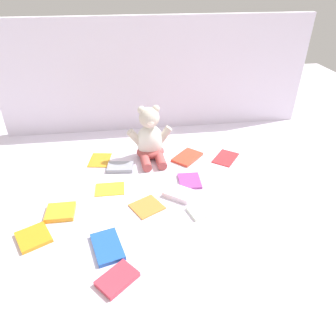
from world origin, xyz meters
name	(u,v)px	position (x,y,z in m)	size (l,w,h in m)	color
ground_plane	(169,175)	(0.00, 0.00, 0.00)	(3.20, 3.20, 0.00)	silver
backdrop_drape	(156,76)	(0.00, 0.48, 0.28)	(1.57, 0.03, 0.56)	silver
teddy_bear	(150,140)	(-0.07, 0.15, 0.09)	(0.21, 0.19, 0.25)	white
book_case_0	(107,247)	(-0.25, -0.38, 0.01)	(0.08, 0.14, 0.01)	blue
book_case_1	(203,210)	(0.09, -0.25, 0.01)	(0.08, 0.11, 0.01)	white
book_case_2	(187,157)	(0.10, 0.12, 0.01)	(0.09, 0.14, 0.01)	#DB422A
book_case_3	(179,193)	(0.02, -0.15, 0.01)	(0.08, 0.11, 0.02)	white
book_case_4	(61,212)	(-0.42, -0.19, 0.01)	(0.09, 0.10, 0.02)	orange
book_case_5	(190,181)	(0.07, -0.07, 0.01)	(0.09, 0.11, 0.01)	#973C8E
book_case_6	(110,189)	(-0.25, -0.07, 0.00)	(0.08, 0.11, 0.01)	yellow
book_case_7	(117,279)	(-0.22, -0.51, 0.01)	(0.07, 0.11, 0.02)	#D23346
book_case_8	(34,237)	(-0.49, -0.31, 0.01)	(0.10, 0.10, 0.01)	orange
book_case_9	(100,160)	(-0.30, 0.16, 0.00)	(0.09, 0.12, 0.01)	orange
book_case_10	(226,157)	(0.28, 0.10, 0.00)	(0.09, 0.13, 0.01)	red
book_case_11	(147,206)	(-0.11, -0.20, 0.00)	(0.10, 0.10, 0.01)	orange
book_case_12	(120,167)	(-0.21, 0.07, 0.01)	(0.07, 0.11, 0.02)	#8E92A0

